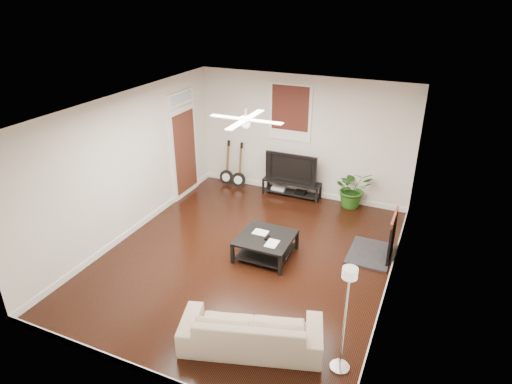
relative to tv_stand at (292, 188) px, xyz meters
The scene contains 14 objects.
room 3.03m from the tv_stand, 87.18° to the right, with size 5.01×6.01×2.81m.
brick_accent 3.39m from the tv_stand, 34.14° to the right, with size 0.02×2.20×2.80m, color brown.
fireplace 2.95m from the tv_stand, 37.30° to the right, with size 0.80×1.10×0.92m, color black.
window_back 1.78m from the tv_stand, 130.67° to the left, with size 1.00×0.06×1.30m, color #3A120F.
door_left 2.70m from the tv_stand, 159.25° to the right, with size 0.08×1.00×2.50m, color white.
tv_stand is the anchor object (origin of this frame).
tv 0.54m from the tv_stand, 90.00° to the left, with size 1.22×0.16×0.70m, color black.
coffee_table 2.64m from the tv_stand, 80.69° to the right, with size 0.97×0.97×0.41m, color black.
sofa 4.88m from the tv_stand, 76.80° to the right, with size 1.93×0.76×0.56m, color tan.
floor_lamp 5.24m from the tv_stand, 63.31° to the right, with size 0.26×0.26×1.58m, color silver, non-canonical shape.
potted_plant 1.45m from the tv_stand, ahead, with size 0.80×0.70×0.89m, color #235719.
guitar_left 1.75m from the tv_stand, behind, with size 0.35×0.24×1.12m, color black, non-canonical shape.
guitar_right 1.41m from the tv_stand, behind, with size 0.35×0.24×1.12m, color black, non-canonical shape.
ceiling_fan 3.68m from the tv_stand, 87.18° to the right, with size 1.24×1.24×0.32m, color white, non-canonical shape.
Camera 1 is at (2.92, -6.20, 4.55)m, focal length 31.05 mm.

